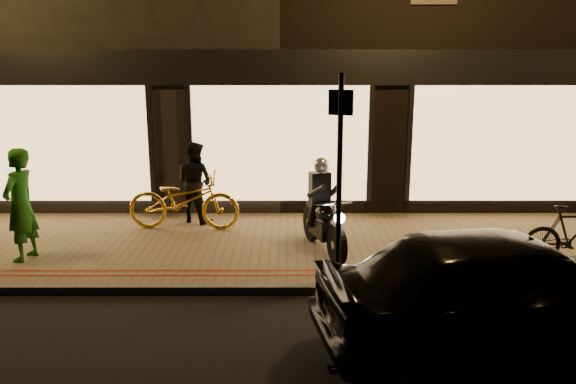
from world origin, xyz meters
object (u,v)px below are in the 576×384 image
object	(u,v)px
person_green	(20,205)
parked_car	(508,291)
sign_post	(339,169)
motorcycle	(323,215)
bicycle_gold	(184,200)

from	to	relation	value
person_green	parked_car	world-z (taller)	person_green
sign_post	person_green	world-z (taller)	sign_post
motorcycle	parked_car	size ratio (longest dim) A/B	0.44
bicycle_gold	person_green	xyz separation A→B (m)	(-2.30, -1.70, 0.35)
sign_post	bicycle_gold	distance (m)	3.93
motorcycle	bicycle_gold	world-z (taller)	motorcycle
person_green	motorcycle	bearing A→B (deg)	104.76
sign_post	person_green	size ratio (longest dim) A/B	1.64
sign_post	person_green	bearing A→B (deg)	169.63
sign_post	parked_car	world-z (taller)	sign_post
person_green	sign_post	bearing A→B (deg)	89.31
motorcycle	sign_post	size ratio (longest dim) A/B	0.63
motorcycle	sign_post	distance (m)	1.72
parked_car	sign_post	bearing A→B (deg)	33.79
bicycle_gold	sign_post	bearing A→B (deg)	-130.28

